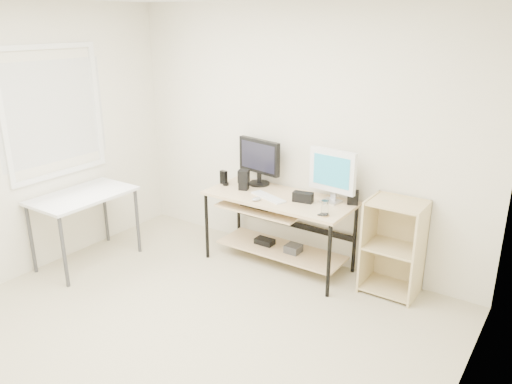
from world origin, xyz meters
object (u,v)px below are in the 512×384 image
object	(u,v)px
side_table	(83,202)
shelf_unit	(395,246)
white_imac	(332,172)
audio_controller	(224,177)
black_monitor	(259,159)
desk	(277,216)

from	to	relation	value
side_table	shelf_unit	bearing A→B (deg)	23.33
white_imac	audio_controller	distance (m)	1.23
side_table	shelf_unit	distance (m)	3.09
black_monitor	side_table	bearing A→B (deg)	-125.93
black_monitor	white_imac	distance (m)	0.88
side_table	black_monitor	size ratio (longest dim) A/B	1.86
desk	shelf_unit	xyz separation A→B (m)	(1.18, 0.16, -0.09)
side_table	audio_controller	bearing A→B (deg)	47.55
desk	white_imac	bearing A→B (deg)	15.10
shelf_unit	side_table	bearing A→B (deg)	-156.67
desk	white_imac	size ratio (longest dim) A/B	2.88
black_monitor	white_imac	bearing A→B (deg)	5.87
side_table	white_imac	world-z (taller)	white_imac
desk	audio_controller	world-z (taller)	audio_controller
side_table	shelf_unit	xyz separation A→B (m)	(2.83, 1.22, -0.22)
shelf_unit	white_imac	xyz separation A→B (m)	(-0.65, -0.02, 0.60)
desk	audio_controller	distance (m)	0.73
desk	shelf_unit	size ratio (longest dim) A/B	1.67
desk	audio_controller	xyz separation A→B (m)	(-0.68, 0.01, 0.28)
side_table	shelf_unit	world-z (taller)	shelf_unit
desk	side_table	world-z (taller)	same
shelf_unit	white_imac	bearing A→B (deg)	-178.29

